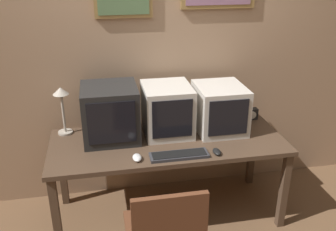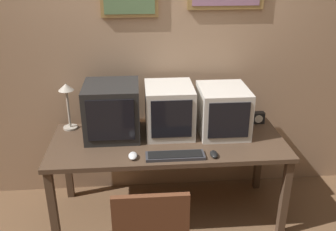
# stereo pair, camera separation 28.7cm
# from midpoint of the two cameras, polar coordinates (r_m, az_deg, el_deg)

# --- Properties ---
(wall_back) EXTENTS (8.00, 0.08, 2.60)m
(wall_back) POSITION_cam_midpoint_polar(r_m,az_deg,el_deg) (3.20, -4.22, 9.69)
(wall_back) COLOR tan
(wall_back) RESTS_ON ground_plane
(desk) EXTENTS (1.84, 0.75, 0.71)m
(desk) POSITION_cam_midpoint_polar(r_m,az_deg,el_deg) (2.99, -2.75, -5.04)
(desk) COLOR #4C3828
(desk) RESTS_ON ground_plane
(monitor_left) EXTENTS (0.43, 0.44, 0.43)m
(monitor_left) POSITION_cam_midpoint_polar(r_m,az_deg,el_deg) (2.98, -11.54, 0.36)
(monitor_left) COLOR black
(monitor_left) RESTS_ON desk
(monitor_center) EXTENTS (0.38, 0.43, 0.40)m
(monitor_center) POSITION_cam_midpoint_polar(r_m,az_deg,el_deg) (3.01, -2.86, 0.85)
(monitor_center) COLOR beige
(monitor_center) RESTS_ON desk
(monitor_right) EXTENTS (0.38, 0.44, 0.38)m
(monitor_right) POSITION_cam_midpoint_polar(r_m,az_deg,el_deg) (3.08, 5.24, 1.06)
(monitor_right) COLOR beige
(monitor_right) RESTS_ON desk
(keyboard_main) EXTENTS (0.43, 0.13, 0.03)m
(keyboard_main) POSITION_cam_midpoint_polar(r_m,az_deg,el_deg) (2.72, -1.33, -6.13)
(keyboard_main) COLOR #333338
(keyboard_main) RESTS_ON desk
(mouse_near_keyboard) EXTENTS (0.06, 0.10, 0.03)m
(mouse_near_keyboard) POSITION_cam_midpoint_polar(r_m,az_deg,el_deg) (2.77, 4.51, -5.59)
(mouse_near_keyboard) COLOR black
(mouse_near_keyboard) RESTS_ON desk
(mouse_far_corner) EXTENTS (0.06, 0.11, 0.04)m
(mouse_far_corner) POSITION_cam_midpoint_polar(r_m,az_deg,el_deg) (2.71, -7.79, -6.46)
(mouse_far_corner) COLOR silver
(mouse_far_corner) RESTS_ON desk
(desk_clock) EXTENTS (0.11, 0.07, 0.10)m
(desk_clock) POSITION_cam_midpoint_polar(r_m,az_deg,el_deg) (3.37, 10.18, 0.21)
(desk_clock) COLOR black
(desk_clock) RESTS_ON desk
(desk_lamp) EXTENTS (0.13, 0.13, 0.40)m
(desk_lamp) POSITION_cam_midpoint_polar(r_m,az_deg,el_deg) (3.12, -18.45, 2.07)
(desk_lamp) COLOR #B2A899
(desk_lamp) RESTS_ON desk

